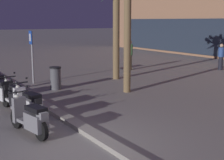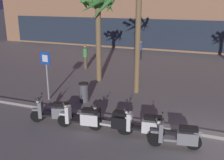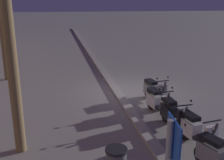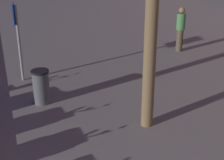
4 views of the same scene
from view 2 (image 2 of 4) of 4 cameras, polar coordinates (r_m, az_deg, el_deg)
The scene contains 12 objects.
ground_plane at distance 10.02m, azimuth 21.70°, elevation -12.87°, with size 200.00×200.00×0.00m, color gray.
curb_strip at distance 10.53m, azimuth 21.73°, elevation -11.02°, with size 60.00×0.36×0.12m, color gray.
scooter_grey_mid_centre at distance 10.96m, azimuth -12.26°, elevation -6.70°, with size 1.67×0.80×1.17m.
scooter_white_second_in_line at distance 10.25m, azimuth -6.24°, elevation -8.12°, with size 1.79×0.61×1.04m.
scooter_black_tail_end at distance 9.94m, azimuth 0.35°, elevation -8.79°, with size 1.84×0.56×1.17m.
scooter_white_gap_after_mid at distance 9.71m, azimuth 7.00°, elevation -9.65°, with size 1.73×0.59×1.17m.
scooter_grey_mid_rear at distance 9.23m, azimuth 14.17°, elevation -11.65°, with size 1.77×0.65×1.17m.
crossing_sign at distance 13.18m, azimuth -13.91°, elevation 2.05°, with size 0.60×0.15×2.40m.
palm_tree_near_sign at distance 15.67m, azimuth -2.98°, elevation 13.58°, with size 2.21×2.08×5.01m.
pedestrian_window_shopping at distance 18.95m, azimuth -5.77°, elevation 5.11°, with size 0.34×0.34×1.73m.
pedestrian_strolling_near_curb at distance 22.17m, azimuth 6.10°, elevation 6.50°, with size 0.34×0.34×1.52m.
litter_bin at distance 12.89m, azimuth -6.07°, elevation -2.62°, with size 0.48×0.48×0.95m.
Camera 2 is at (-0.52, -8.79, 4.79)m, focal length 42.44 mm.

